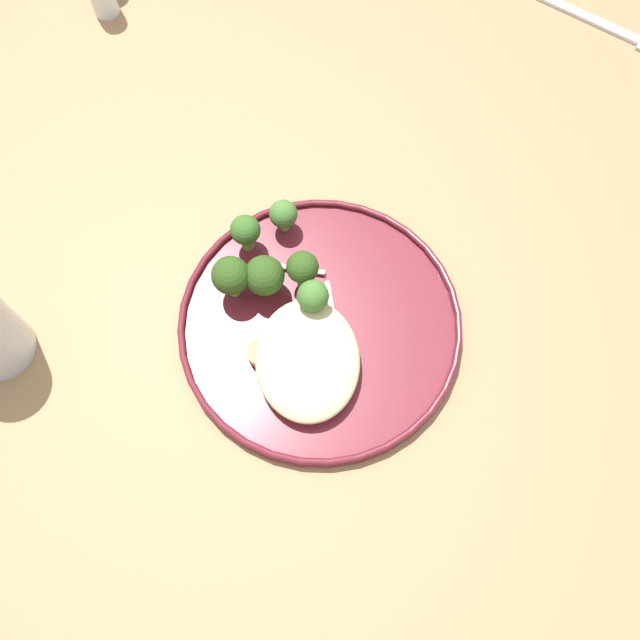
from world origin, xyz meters
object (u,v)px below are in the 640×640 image
object	(u,v)px
broccoli_floret_tall_stalk	(283,215)
broccoli_floret_center_pile	(303,268)
dinner_fork	(603,25)
seared_scallop_tiny_bay	(317,319)
broccoli_floret_right_tilted	(246,231)
seared_scallop_on_noodles	(319,368)
seared_scallop_tilted_round	(261,352)
broccoli_floret_small_sprig	(313,298)
broccoli_floret_rear_charred	(264,276)
dinner_plate	(320,324)
seared_scallop_large_seared	(313,400)
broccoli_floret_split_head	(231,276)

from	to	relation	value
broccoli_floret_tall_stalk	broccoli_floret_center_pile	distance (m)	0.07
dinner_fork	seared_scallop_tiny_bay	bearing A→B (deg)	134.86
broccoli_floret_right_tilted	broccoli_floret_tall_stalk	bearing A→B (deg)	-63.49
seared_scallop_on_noodles	broccoli_floret_right_tilted	xyz separation A→B (m)	(0.15, 0.07, 0.02)
seared_scallop_tiny_bay	broccoli_floret_right_tilted	xyz separation A→B (m)	(0.09, 0.07, 0.02)
seared_scallop_tilted_round	seared_scallop_on_noodles	size ratio (longest dim) A/B	0.98
broccoli_floret_tall_stalk	broccoli_floret_small_sprig	world-z (taller)	broccoli_floret_small_sprig
broccoli_floret_rear_charred	seared_scallop_tilted_round	bearing A→B (deg)	174.61
dinner_plate	broccoli_floret_right_tilted	size ratio (longest dim) A/B	5.87
broccoli_floret_center_pile	dinner_plate	bearing A→B (deg)	-162.37
broccoli_floret_rear_charred	seared_scallop_large_seared	bearing A→B (deg)	-161.68
seared_scallop_on_noodles	seared_scallop_tiny_bay	size ratio (longest dim) A/B	1.26
seared_scallop_tiny_bay	broccoli_floret_center_pile	size ratio (longest dim) A/B	0.42
seared_scallop_tilted_round	broccoli_floret_right_tilted	distance (m)	0.13
broccoli_floret_tall_stalk	dinner_fork	xyz separation A→B (m)	(0.27, -0.41, -0.03)
seared_scallop_tiny_bay	broccoli_floret_tall_stalk	distance (m)	0.12
broccoli_floret_center_pile	broccoli_floret_small_sprig	xyz separation A→B (m)	(-0.03, -0.01, -0.00)
seared_scallop_tiny_bay	broccoli_floret_small_sprig	world-z (taller)	broccoli_floret_small_sprig
dinner_plate	seared_scallop_tilted_round	distance (m)	0.07
broccoli_floret_rear_charred	broccoli_floret_split_head	xyz separation A→B (m)	(-0.00, 0.03, 0.00)
broccoli_floret_center_pile	broccoli_floret_tall_stalk	bearing A→B (deg)	13.73
dinner_plate	dinner_fork	distance (m)	0.54
broccoli_floret_split_head	dinner_plate	bearing A→B (deg)	-115.75
dinner_plate	broccoli_floret_split_head	size ratio (longest dim) A/B	4.96
seared_scallop_tiny_bay	broccoli_floret_small_sprig	distance (m)	0.03
dinner_plate	broccoli_floret_small_sprig	world-z (taller)	broccoli_floret_small_sprig
seared_scallop_tilted_round	broccoli_floret_rear_charred	xyz separation A→B (m)	(0.07, -0.01, 0.02)
broccoli_floret_right_tilted	dinner_fork	xyz separation A→B (m)	(0.29, -0.45, -0.04)
seared_scallop_tilted_round	broccoli_floret_split_head	world-z (taller)	broccoli_floret_split_head
broccoli_floret_split_head	broccoli_floret_small_sprig	bearing A→B (deg)	-109.06
seared_scallop_on_noodles	seared_scallop_large_seared	world-z (taller)	seared_scallop_on_noodles
broccoli_floret_right_tilted	broccoli_floret_split_head	xyz separation A→B (m)	(-0.05, 0.02, 0.01)
broccoli_floret_center_pile	broccoli_floret_right_tilted	world-z (taller)	broccoli_floret_center_pile
seared_scallop_tilted_round	broccoli_floret_split_head	bearing A→B (deg)	19.70
seared_scallop_tilted_round	broccoli_floret_small_sprig	bearing A→B (deg)	-50.21
seared_scallop_tiny_bay	seared_scallop_large_seared	bearing A→B (deg)	174.12
seared_scallop_tiny_bay	broccoli_floret_rear_charred	size ratio (longest dim) A/B	0.43
seared_scallop_tilted_round	broccoli_floret_rear_charred	size ratio (longest dim) A/B	0.53
dinner_plate	seared_scallop_tilted_round	bearing A→B (deg)	117.39
broccoli_floret_tall_stalk	broccoli_floret_small_sprig	xyz separation A→B (m)	(-0.10, -0.03, 0.01)
seared_scallop_tiny_bay	broccoli_floret_center_pile	bearing A→B (deg)	14.02
seared_scallop_tilted_round	seared_scallop_on_noodles	xyz separation A→B (m)	(-0.02, -0.06, 0.00)
seared_scallop_on_noodles	broccoli_floret_tall_stalk	world-z (taller)	broccoli_floret_tall_stalk
seared_scallop_tilted_round	dinner_fork	size ratio (longest dim) A/B	0.18
seared_scallop_large_seared	dinner_fork	distance (m)	0.61
seared_scallop_tiny_bay	broccoli_floret_small_sprig	xyz separation A→B (m)	(0.01, 0.00, 0.02)
broccoli_floret_split_head	broccoli_floret_center_pile	bearing A→B (deg)	-86.41
seared_scallop_tilted_round	seared_scallop_on_noodles	bearing A→B (deg)	-109.72
broccoli_floret_split_head	seared_scallop_large_seared	bearing A→B (deg)	-149.19
seared_scallop_large_seared	broccoli_floret_split_head	xyz separation A→B (m)	(0.12, 0.07, 0.03)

